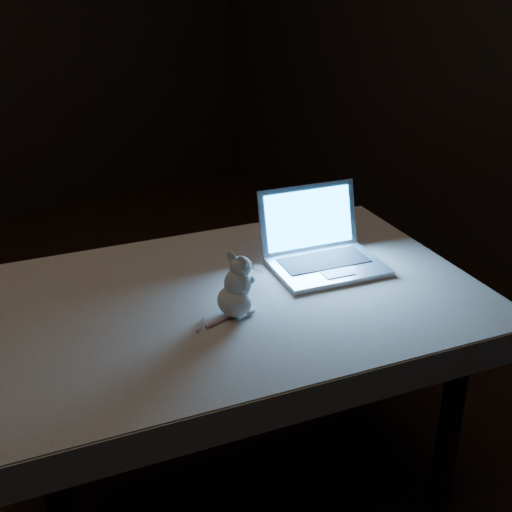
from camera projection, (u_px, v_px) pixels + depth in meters
floor at (135, 466)px, 2.35m from camera, size 5.00×5.00×0.00m
table at (234, 398)px, 2.11m from camera, size 1.50×1.16×0.71m
tablecloth at (261, 310)px, 1.98m from camera, size 1.46×1.01×0.09m
laptop at (329, 236)px, 2.06m from camera, size 0.40×0.37×0.23m
plush_mouse at (234, 286)px, 1.82m from camera, size 0.15×0.15×0.18m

